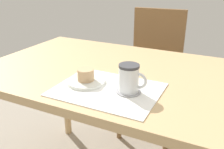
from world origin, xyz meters
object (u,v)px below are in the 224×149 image
object	(u,v)px
wooden_chair	(153,68)
pastry	(86,75)
pastry_plate	(86,81)
coffee_mug	(129,78)
dining_table	(118,86)

from	to	relation	value
wooden_chair	pastry	xyz separation A→B (m)	(-0.01, -0.93, 0.29)
pastry_plate	coffee_mug	distance (m)	0.20
pastry_plate	coffee_mug	xyz separation A→B (m)	(0.19, -0.00, 0.05)
dining_table	wooden_chair	xyz separation A→B (m)	(-0.04, 0.73, -0.17)
pastry	wooden_chair	bearing A→B (deg)	89.24
pastry_plate	wooden_chair	bearing A→B (deg)	89.24
dining_table	pastry_plate	world-z (taller)	pastry_plate
dining_table	pastry_plate	bearing A→B (deg)	-106.18
wooden_chair	pastry_plate	xyz separation A→B (m)	(-0.01, -0.93, 0.26)
wooden_chair	coffee_mug	xyz separation A→B (m)	(0.18, -0.93, 0.31)
wooden_chair	pastry_plate	distance (m)	0.97
pastry_plate	coffee_mug	bearing A→B (deg)	-0.75
pastry_plate	pastry	bearing A→B (deg)	180.00
dining_table	pastry	distance (m)	0.24
pastry	coffee_mug	xyz separation A→B (m)	(0.19, -0.00, 0.02)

